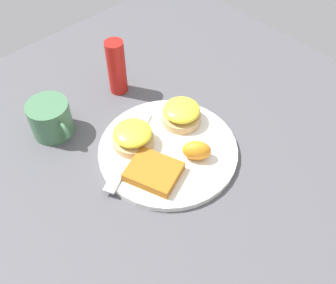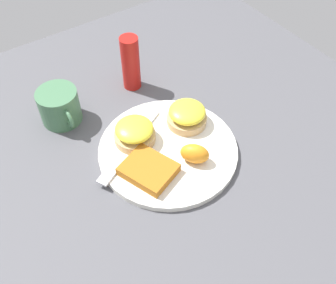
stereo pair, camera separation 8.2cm
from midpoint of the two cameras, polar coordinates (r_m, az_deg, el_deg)
The scene contains 9 objects.
ground_plane at distance 0.85m, azimuth 2.77°, elevation -1.66°, with size 1.10×1.10×0.00m, color #4C4C51.
plate at distance 0.84m, azimuth 2.79°, elevation -1.36°, with size 0.30×0.30×0.01m, color silver.
sandwich_benedict_left at distance 0.87m, azimuth 5.47°, elevation 3.76°, with size 0.09×0.09×0.05m.
sandwich_benedict_right at distance 0.83m, azimuth -2.09°, elevation 1.25°, with size 0.09×0.09×0.05m.
hashbrown_patty at distance 0.79m, azimuth 0.14°, elevation -4.20°, with size 0.10×0.08×0.02m, color #AC631A.
orange_wedge at distance 0.80m, azimuth 6.81°, elevation -1.88°, with size 0.06×0.04×0.04m, color orange.
fork at distance 0.83m, azimuth -3.11°, elevation -1.38°, with size 0.12×0.21×0.00m.
cup at distance 0.91m, azimuth -13.00°, elevation 4.93°, with size 0.12×0.09×0.08m.
condiment_bottle at distance 0.95m, azimuth -2.96°, elevation 11.26°, with size 0.04×0.04×0.14m, color #B21914.
Camera 2 is at (0.44, -0.30, 0.66)m, focal length 42.00 mm.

